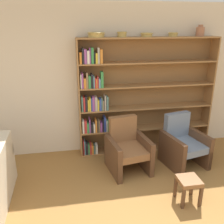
% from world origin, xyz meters
% --- Properties ---
extents(wall_back, '(12.00, 0.06, 2.75)m').
position_xyz_m(wall_back, '(0.00, 2.63, 1.38)').
color(wall_back, beige).
rests_on(wall_back, ground).
extents(bookshelf, '(2.56, 0.30, 2.17)m').
position_xyz_m(bookshelf, '(0.34, 2.46, 1.08)').
color(bookshelf, olive).
rests_on(bookshelf, ground).
extents(bowl_cream, '(0.29, 0.29, 0.08)m').
position_xyz_m(bowl_cream, '(-0.36, 2.44, 2.21)').
color(bowl_cream, tan).
rests_on(bowl_cream, bookshelf).
extents(bowl_slate, '(0.17, 0.17, 0.09)m').
position_xyz_m(bowl_slate, '(0.08, 2.44, 2.22)').
color(bowl_slate, tan).
rests_on(bowl_slate, bookshelf).
extents(bowl_copper, '(0.21, 0.21, 0.07)m').
position_xyz_m(bowl_copper, '(0.51, 2.44, 2.21)').
color(bowl_copper, tan).
rests_on(bowl_copper, bookshelf).
extents(bowl_terracotta, '(0.18, 0.18, 0.07)m').
position_xyz_m(bowl_terracotta, '(1.00, 2.44, 2.21)').
color(bowl_terracotta, tan).
rests_on(bowl_terracotta, bookshelf).
extents(vase_tall, '(0.15, 0.15, 0.20)m').
position_xyz_m(vase_tall, '(1.51, 2.44, 2.25)').
color(vase_tall, '#A36647').
rests_on(vase_tall, bookshelf).
extents(armchair_leather, '(0.74, 0.78, 0.89)m').
position_xyz_m(armchair_leather, '(0.05, 1.77, 0.38)').
color(armchair_leather, brown).
rests_on(armchair_leather, ground).
extents(armchair_cushioned, '(0.78, 0.81, 0.89)m').
position_xyz_m(armchair_cushioned, '(1.06, 1.77, 0.38)').
color(armchair_cushioned, brown).
rests_on(armchair_cushioned, ground).
extents(footstool, '(0.29, 0.29, 0.37)m').
position_xyz_m(footstool, '(0.70, 0.80, 0.29)').
color(footstool, brown).
rests_on(footstool, ground).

